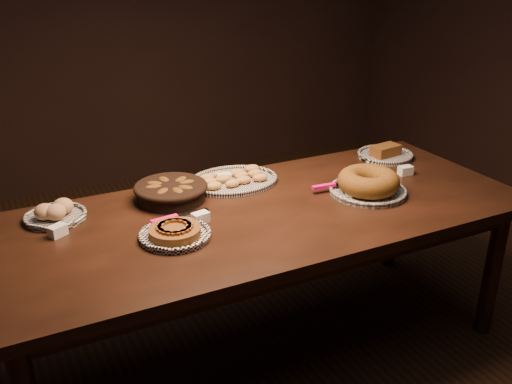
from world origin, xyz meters
name	(u,v)px	position (x,y,z in m)	size (l,w,h in m)	color
ground	(263,348)	(0.00, 0.00, 0.00)	(5.00, 5.00, 0.00)	black
buffet_table	(263,225)	(0.00, 0.00, 0.68)	(2.40, 1.00, 0.75)	black
apple_tart_plate	(175,233)	(-0.44, -0.07, 0.77)	(0.35, 0.31, 0.06)	white
madeleine_platter	(233,180)	(0.01, 0.35, 0.77)	(0.45, 0.36, 0.05)	black
bundt_cake_plate	(368,184)	(0.52, -0.05, 0.80)	(0.42, 0.37, 0.11)	black
croissant_basket	(171,190)	(-0.33, 0.29, 0.80)	(0.36, 0.36, 0.08)	black
bread_roll_plate	(55,213)	(-0.84, 0.31, 0.78)	(0.26, 0.26, 0.08)	white
loaf_plate	(385,154)	(0.92, 0.31, 0.77)	(0.30, 0.30, 0.07)	black
tent_cards	(257,196)	(0.02, 0.11, 0.77)	(1.78, 0.50, 0.04)	white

